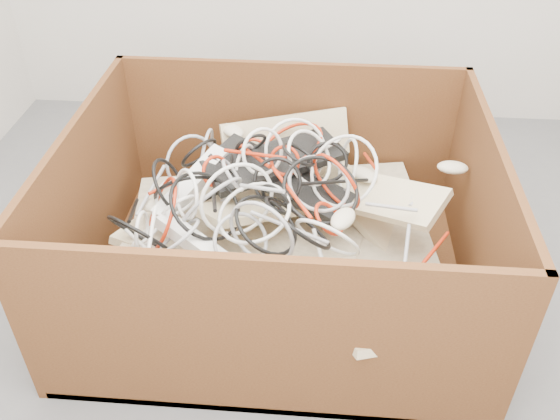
# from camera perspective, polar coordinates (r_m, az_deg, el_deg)

# --- Properties ---
(ground) EXTENTS (3.00, 3.00, 0.00)m
(ground) POSITION_cam_1_polar(r_m,az_deg,el_deg) (2.03, 1.21, -10.83)
(ground) COLOR #545457
(ground) RESTS_ON ground
(cardboard_box) EXTENTS (1.33, 1.11, 0.61)m
(cardboard_box) POSITION_cam_1_polar(r_m,az_deg,el_deg) (2.08, -0.58, -3.73)
(cardboard_box) COLOR #402210
(cardboard_box) RESTS_ON ground
(keyboard_pile) EXTENTS (1.10, 1.10, 0.34)m
(keyboard_pile) POSITION_cam_1_polar(r_m,az_deg,el_deg) (2.03, 0.64, -0.08)
(keyboard_pile) COLOR beige
(keyboard_pile) RESTS_ON cardboard_box
(mice_scatter) EXTENTS (1.10, 0.81, 0.20)m
(mice_scatter) POSITION_cam_1_polar(r_m,az_deg,el_deg) (1.94, 2.64, 0.31)
(mice_scatter) COLOR beige
(mice_scatter) RESTS_ON keyboard_pile
(power_strip_left) EXTENTS (0.22, 0.32, 0.14)m
(power_strip_left) POSITION_cam_1_polar(r_m,az_deg,el_deg) (2.01, -8.37, 2.49)
(power_strip_left) COLOR white
(power_strip_left) RESTS_ON keyboard_pile
(power_strip_right) EXTENTS (0.27, 0.20, 0.09)m
(power_strip_right) POSITION_cam_1_polar(r_m,az_deg,el_deg) (1.81, -8.04, -3.08)
(power_strip_right) COLOR white
(power_strip_right) RESTS_ON keyboard_pile
(vga_plug) EXTENTS (0.06, 0.06, 0.03)m
(vga_plug) POSITION_cam_1_polar(r_m,az_deg,el_deg) (2.00, 14.64, 0.61)
(vga_plug) COLOR #0B34B2
(vga_plug) RESTS_ON keyboard_pile
(cable_tangle) EXTENTS (1.07, 0.87, 0.40)m
(cable_tangle) POSITION_cam_1_polar(r_m,az_deg,el_deg) (1.91, -2.64, 1.79)
(cable_tangle) COLOR silver
(cable_tangle) RESTS_ON keyboard_pile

